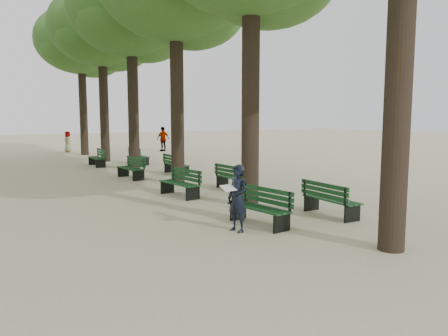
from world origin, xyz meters
TOP-DOWN VIEW (x-y plane):
  - ground at (0.00, 0.00)m, footprint 120.00×120.00m
  - tree_central_3 at (1.50, 13.00)m, footprint 6.00×6.00m
  - tree_central_4 at (1.50, 18.00)m, footprint 6.00×6.00m
  - tree_central_5 at (1.50, 23.00)m, footprint 6.00×6.00m
  - bench_left_0 at (0.37, 0.97)m, footprint 0.80×1.86m
  - bench_left_1 at (0.37, 5.48)m, footprint 0.79×1.86m
  - bench_left_2 at (0.37, 10.35)m, footprint 0.72×1.84m
  - bench_left_3 at (0.37, 15.71)m, footprint 0.61×1.81m
  - bench_right_0 at (2.63, 0.81)m, footprint 0.63×1.82m
  - bench_right_1 at (2.63, 5.63)m, footprint 0.64×1.82m
  - bench_right_2 at (2.63, 10.59)m, footprint 0.59×1.80m
  - bench_right_3 at (2.63, 15.47)m, footprint 0.63×1.82m
  - man_with_map at (-0.38, 0.78)m, footprint 0.65×0.67m
  - pedestrian_c at (7.35, 23.06)m, footprint 1.14×0.60m
  - pedestrian_d at (0.98, 25.88)m, footprint 0.48×0.80m
  - pedestrian_b at (5.82, 25.77)m, footprint 0.82×0.98m

SIDE VIEW (x-z plane):
  - ground at x=0.00m, z-range 0.00..0.00m
  - bench_left_0 at x=0.37m, z-range -0.19..0.73m
  - bench_left_1 at x=0.37m, z-range -0.19..0.73m
  - bench_left_2 at x=0.37m, z-range -0.19..0.73m
  - bench_left_3 at x=0.37m, z-range -0.19..0.73m
  - bench_right_0 at x=2.63m, z-range -0.19..0.73m
  - bench_right_1 at x=2.63m, z-range -0.19..0.73m
  - bench_right_2 at x=2.63m, z-range -0.19..0.73m
  - bench_right_3 at x=2.63m, z-range -0.19..0.73m
  - pedestrian_b at x=5.82m, z-range 0.00..1.52m
  - pedestrian_d at x=0.98m, z-range 0.00..1.53m
  - man_with_map at x=-0.38m, z-range 0.00..1.57m
  - pedestrian_c at x=7.35m, z-range 0.00..1.85m
  - tree_central_3 at x=1.50m, z-range 2.68..12.63m
  - tree_central_4 at x=1.50m, z-range 2.68..12.63m
  - tree_central_5 at x=1.50m, z-range 2.68..12.63m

